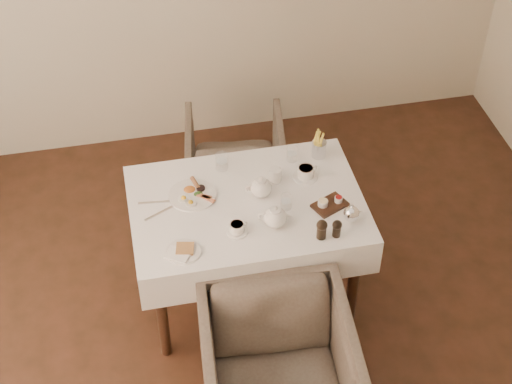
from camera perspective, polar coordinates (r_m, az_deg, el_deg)
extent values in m
cube|color=black|center=(4.31, -0.67, -1.12)|extent=(1.20, 0.80, 0.04)
cube|color=white|center=(4.37, -0.66, -1.90)|extent=(1.28, 0.88, 0.23)
cylinder|color=black|center=(4.77, -7.81, -2.45)|extent=(0.06, 0.06, 0.70)
cylinder|color=black|center=(4.90, 4.79, -0.64)|extent=(0.06, 0.06, 0.70)
cylinder|color=black|center=(4.32, -6.86, -8.75)|extent=(0.06, 0.06, 0.70)
cylinder|color=black|center=(4.46, 7.10, -6.53)|extent=(0.06, 0.06, 0.70)
imported|color=#4C4138|center=(4.08, 1.53, -12.66)|extent=(0.80, 0.82, 0.70)
imported|color=#4C4138|center=(5.25, -1.53, 2.27)|extent=(0.73, 0.74, 0.60)
cylinder|color=white|center=(4.34, -4.65, -0.23)|extent=(0.26, 0.26, 0.01)
ellipsoid|color=#BB6321|center=(4.36, -4.86, 0.26)|extent=(0.07, 0.06, 0.02)
cylinder|color=brown|center=(4.39, -4.45, 0.67)|extent=(0.05, 0.10, 0.02)
cylinder|color=black|center=(4.36, -4.05, 0.27)|extent=(0.05, 0.05, 0.02)
cube|color=#A03D25|center=(4.30, -3.64, -0.41)|extent=(0.09, 0.08, 0.01)
ellipsoid|color=#264C19|center=(4.33, -4.22, -0.12)|extent=(0.05, 0.04, 0.02)
cylinder|color=white|center=(4.04, -5.30, -4.35)|extent=(0.18, 0.18, 0.01)
cube|color=olive|center=(4.04, -5.19, -4.12)|extent=(0.11, 0.10, 0.01)
cube|color=white|center=(4.02, -5.70, -4.57)|extent=(0.15, 0.14, 0.02)
cylinder|color=white|center=(4.39, 1.42, 1.27)|extent=(0.09, 0.09, 0.08)
cylinder|color=white|center=(4.13, -1.38, -2.87)|extent=(0.12, 0.12, 0.01)
cylinder|color=white|center=(4.11, -1.39, -2.58)|extent=(0.09, 0.09, 0.05)
cylinder|color=#976144|center=(4.09, -1.39, -2.35)|extent=(0.07, 0.07, 0.00)
cylinder|color=white|center=(4.45, 3.61, 1.13)|extent=(0.14, 0.14, 0.01)
cylinder|color=white|center=(4.42, 3.63, 1.47)|extent=(0.11, 0.11, 0.06)
cylinder|color=#976144|center=(4.40, 3.65, 1.75)|extent=(0.08, 0.08, 0.00)
cylinder|color=silver|center=(4.47, -2.51, 2.23)|extent=(0.07, 0.07, 0.10)
cylinder|color=silver|center=(4.23, 2.21, -0.70)|extent=(0.07, 0.07, 0.09)
cylinder|color=silver|center=(4.53, 2.65, 2.80)|extent=(0.08, 0.08, 0.09)
cube|color=black|center=(4.28, 5.39, -0.95)|extent=(0.22, 0.19, 0.02)
cylinder|color=white|center=(4.25, 4.89, -0.80)|extent=(0.06, 0.06, 0.03)
cylinder|color=maroon|center=(4.28, 6.02, -0.53)|extent=(0.04, 0.04, 0.03)
cylinder|color=silver|center=(4.57, 4.61, 3.14)|extent=(0.08, 0.08, 0.10)
cube|color=silver|center=(4.32, -7.35, -0.74)|extent=(0.19, 0.03, 0.00)
cube|color=silver|center=(4.26, -7.06, -1.54)|extent=(0.17, 0.09, 0.00)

